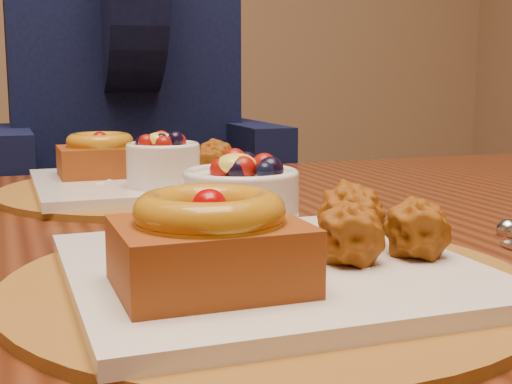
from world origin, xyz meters
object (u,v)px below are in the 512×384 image
at_px(place_setting_far, 146,176).
at_px(diner, 122,77).
at_px(chair_far, 86,314).
at_px(place_setting_near, 262,250).
at_px(dining_table, 193,301).

bearing_deg(place_setting_far, diner, 83.77).
xyz_separation_m(chair_far, diner, (0.09, 0.03, 0.46)).
distance_m(place_setting_near, chair_far, 0.96).
bearing_deg(place_setting_near, place_setting_far, 89.91).
relative_size(dining_table, place_setting_near, 4.21).
bearing_deg(diner, chair_far, -158.66).
bearing_deg(place_setting_near, chair_far, 92.09).
distance_m(dining_table, place_setting_far, 0.24).
height_order(dining_table, place_setting_far, place_setting_far).
distance_m(dining_table, diner, 0.75).
height_order(place_setting_near, chair_far, place_setting_near).
xyz_separation_m(dining_table, place_setting_far, (-0.00, 0.22, 0.10)).
relative_size(place_setting_near, chair_far, 0.47).
height_order(place_setting_far, diner, diner).
distance_m(place_setting_far, diner, 0.52).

